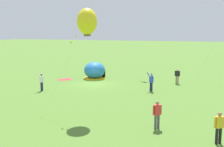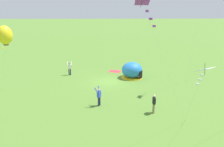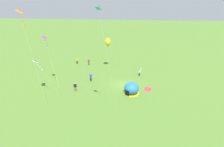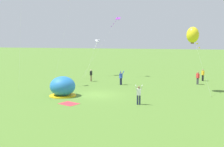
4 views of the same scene
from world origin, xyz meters
name	(u,v)px [view 1 (image 1 of 4)]	position (x,y,z in m)	size (l,w,h in m)	color
ground_plane	(94,84)	(0.00, 0.00, 0.00)	(300.00, 300.00, 0.00)	#517A2D
popup_tent	(95,71)	(-3.21, -1.59, 1.00)	(2.81, 2.81, 2.10)	#2672BF
picnic_blanket	(65,79)	(-1.07, -4.57, 0.01)	(1.70, 1.30, 0.01)	#CC333D
person_near_tent	(41,81)	(5.24, -3.08, 1.00)	(0.67, 0.53, 1.89)	#1E2347
person_strolling	(151,81)	(0.99, 6.90, 1.00)	(0.66, 0.72, 1.89)	#1E2347
person_far_back	(157,113)	(10.77, 10.01, 0.96)	(0.44, 0.45, 1.72)	#4C4C51
person_with_toddler	(219,126)	(11.59, 13.47, 0.96)	(0.42, 0.49, 1.72)	black
person_watching_sky	(177,75)	(-3.87, 8.57, 0.96)	(0.25, 0.59, 1.72)	#8C7251
kite_yellow	(87,22)	(9.86, 4.79, 6.47)	(2.80, 3.17, 7.38)	silver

